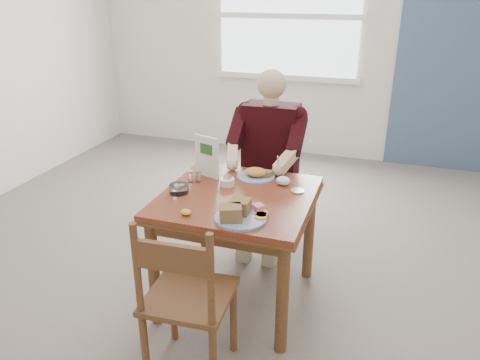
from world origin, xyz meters
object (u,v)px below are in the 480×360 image
(chair_near, at_px, (186,299))
(near_plate, at_px, (239,213))
(table, at_px, (237,211))
(far_plate, at_px, (257,174))
(diner, at_px, (268,149))
(chair_far, at_px, (270,186))

(chair_near, distance_m, near_plate, 0.53)
(table, relative_size, far_plate, 3.62)
(diner, bearing_deg, chair_near, -91.19)
(diner, xyz_separation_m, far_plate, (0.04, -0.41, -0.04))
(far_plate, bearing_deg, near_plate, -82.85)
(chair_near, distance_m, far_plate, 1.05)
(chair_far, distance_m, chair_near, 1.51)
(chair_far, bearing_deg, table, -90.00)
(chair_near, relative_size, far_plate, 3.74)
(chair_far, height_order, near_plate, chair_far)
(table, height_order, far_plate, far_plate)
(near_plate, bearing_deg, table, 110.28)
(chair_near, relative_size, diner, 0.69)
(near_plate, height_order, far_plate, near_plate)
(table, relative_size, chair_far, 0.97)
(table, height_order, diner, diner)
(table, distance_m, chair_near, 0.73)
(far_plate, bearing_deg, diner, 94.94)
(chair_far, xyz_separation_m, near_plate, (0.11, -1.09, 0.31))
(diner, bearing_deg, table, -90.00)
(table, distance_m, near_plate, 0.35)
(chair_near, distance_m, diner, 1.46)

